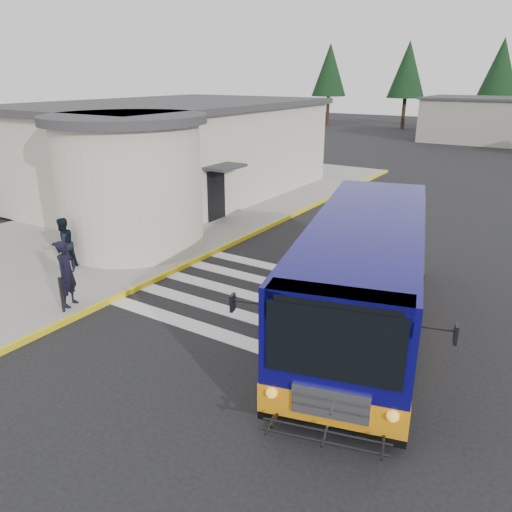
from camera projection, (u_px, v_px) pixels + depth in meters
The scene contains 9 objects.
ground at pixel (289, 293), 15.17m from camera, with size 140.00×140.00×0.00m, color black.
sidewalk at pixel (160, 218), 22.86m from camera, with size 10.00×34.00×0.15m, color gray.
curb_strip at pixel (250, 235), 20.35m from camera, with size 0.12×34.00×0.16m, color yellow.
station_building at pixel (169, 152), 25.24m from camera, with size 12.70×18.70×4.80m.
crosswalk at pixel (261, 299), 14.78m from camera, with size 8.00×5.35×0.01m.
transit_bus at pixel (364, 278), 12.70m from camera, with size 5.50×10.58×2.90m.
pedestrian_a at pixel (67, 274), 13.73m from camera, with size 0.69×0.45×1.89m, color black.
pedestrian_b at pixel (63, 243), 16.46m from camera, with size 0.84×0.65×1.72m, color black.
bollard at pixel (62, 295), 13.48m from camera, with size 0.08×0.08×1.01m, color black.
Camera 1 is at (6.61, -12.22, 6.27)m, focal length 35.00 mm.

